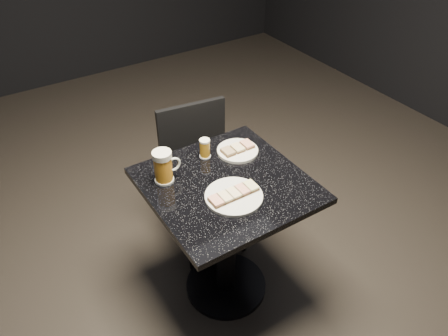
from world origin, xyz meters
The scene contains 9 objects.
floor centered at (0.00, 0.00, 0.00)m, with size 6.00×6.00×0.00m, color black.
plate_large centered at (-0.03, -0.10, 0.76)m, with size 0.25×0.25×0.01m, color silver.
plate_small centered at (0.18, 0.17, 0.76)m, with size 0.20×0.20×0.01m, color silver.
table centered at (0.00, 0.00, 0.51)m, with size 0.70×0.70×0.75m.
beer_mug centered at (-0.23, 0.16, 0.83)m, with size 0.13×0.09×0.16m.
beer_tumbler centered at (0.02, 0.22, 0.80)m, with size 0.06×0.06×0.10m.
chair centered at (0.10, 0.42, 0.50)m, with size 0.44×0.44×0.86m.
canapes_on_plate_large centered at (-0.03, -0.10, 0.77)m, with size 0.23×0.07×0.02m.
canapes_on_plate_small centered at (0.18, 0.17, 0.77)m, with size 0.16×0.07×0.02m.
Camera 1 is at (-0.83, -1.28, 2.01)m, focal length 35.00 mm.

